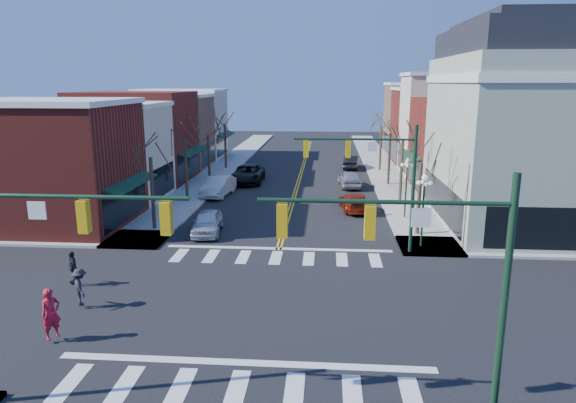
% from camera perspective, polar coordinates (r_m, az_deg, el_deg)
% --- Properties ---
extents(ground, '(160.00, 160.00, 0.00)m').
position_cam_1_polar(ground, '(22.53, -2.94, -11.50)').
color(ground, black).
rests_on(ground, ground).
extents(sidewalk_left, '(3.50, 70.00, 0.15)m').
position_cam_1_polar(sidewalk_left, '(42.92, -11.21, 0.35)').
color(sidewalk_left, '#9E9B93').
rests_on(sidewalk_left, ground).
extents(sidewalk_right, '(3.50, 70.00, 0.15)m').
position_cam_1_polar(sidewalk_right, '(41.81, 12.58, -0.05)').
color(sidewalk_right, '#9E9B93').
rests_on(sidewalk_right, ground).
extents(bldg_left_brick_a, '(10.00, 8.50, 8.00)m').
position_cam_1_polar(bldg_left_brick_a, '(37.24, -24.98, 3.59)').
color(bldg_left_brick_a, maroon).
rests_on(bldg_left_brick_a, ground).
extents(bldg_left_stucco_a, '(10.00, 7.00, 7.50)m').
position_cam_1_polar(bldg_left_stucco_a, '(44.12, -20.10, 5.00)').
color(bldg_left_stucco_a, beige).
rests_on(bldg_left_stucco_a, ground).
extents(bldg_left_brick_b, '(10.00, 9.00, 8.50)m').
position_cam_1_polar(bldg_left_brick_b, '(51.40, -16.51, 6.87)').
color(bldg_left_brick_b, maroon).
rests_on(bldg_left_brick_b, ground).
extents(bldg_left_tan, '(10.00, 7.50, 7.80)m').
position_cam_1_polar(bldg_left_tan, '(59.18, -13.68, 7.45)').
color(bldg_left_tan, '#956A52').
rests_on(bldg_left_tan, ground).
extents(bldg_left_stucco_b, '(10.00, 8.00, 8.20)m').
position_cam_1_polar(bldg_left_stucco_b, '(66.55, -11.64, 8.32)').
color(bldg_left_stucco_b, beige).
rests_on(bldg_left_stucco_b, ground).
extents(bldg_right_brick_a, '(10.00, 8.50, 8.00)m').
position_cam_1_polar(bldg_right_brick_a, '(48.11, 19.89, 5.93)').
color(bldg_right_brick_a, maroon).
rests_on(bldg_right_brick_a, ground).
extents(bldg_right_stucco, '(10.00, 7.00, 10.00)m').
position_cam_1_polar(bldg_right_stucco, '(55.48, 17.87, 7.98)').
color(bldg_right_stucco, beige).
rests_on(bldg_right_stucco, ground).
extents(bldg_right_brick_b, '(10.00, 8.00, 8.50)m').
position_cam_1_polar(bldg_right_brick_b, '(62.84, 16.27, 7.93)').
color(bldg_right_brick_b, maroon).
rests_on(bldg_right_brick_b, ground).
extents(bldg_right_tan, '(10.00, 8.00, 9.00)m').
position_cam_1_polar(bldg_right_tan, '(70.65, 14.97, 8.74)').
color(bldg_right_tan, '#956A52').
rests_on(bldg_right_tan, ground).
extents(victorian_corner, '(12.25, 14.25, 13.30)m').
position_cam_1_polar(victorian_corner, '(37.55, 26.18, 7.64)').
color(victorian_corner, '#9CA68F').
rests_on(victorian_corner, ground).
extents(traffic_mast_near_left, '(6.60, 0.28, 7.20)m').
position_cam_1_polar(traffic_mast_near_left, '(16.00, -26.97, -5.34)').
color(traffic_mast_near_left, '#14331E').
rests_on(traffic_mast_near_left, ground).
extents(traffic_mast_near_right, '(6.60, 0.28, 7.20)m').
position_cam_1_polar(traffic_mast_near_right, '(14.02, 15.99, -6.89)').
color(traffic_mast_near_right, '#14331E').
rests_on(traffic_mast_near_right, ground).
extents(traffic_mast_far_right, '(6.60, 0.28, 7.20)m').
position_cam_1_polar(traffic_mast_far_right, '(28.24, 10.13, 3.40)').
color(traffic_mast_far_right, '#14331E').
rests_on(traffic_mast_far_right, ground).
extents(lamppost_corner, '(0.36, 0.36, 4.33)m').
position_cam_1_polar(lamppost_corner, '(30.02, 14.84, 0.34)').
color(lamppost_corner, '#14331E').
rests_on(lamppost_corner, ground).
extents(lamppost_midblock, '(0.36, 0.36, 4.33)m').
position_cam_1_polar(lamppost_midblock, '(36.30, 13.04, 2.61)').
color(lamppost_midblock, '#14331E').
rests_on(lamppost_midblock, ground).
extents(tree_left_a, '(0.24, 0.24, 4.76)m').
position_cam_1_polar(tree_left_a, '(33.94, -14.81, 0.78)').
color(tree_left_a, '#382B21').
rests_on(tree_left_a, ground).
extents(tree_left_b, '(0.24, 0.24, 5.04)m').
position_cam_1_polar(tree_left_b, '(41.41, -11.25, 3.34)').
color(tree_left_b, '#382B21').
rests_on(tree_left_b, ground).
extents(tree_left_c, '(0.24, 0.24, 4.55)m').
position_cam_1_polar(tree_left_c, '(49.10, -8.77, 4.66)').
color(tree_left_c, '#382B21').
rests_on(tree_left_c, ground).
extents(tree_left_d, '(0.24, 0.24, 4.90)m').
position_cam_1_polar(tree_left_d, '(56.83, -6.96, 6.03)').
color(tree_left_d, '#382B21').
rests_on(tree_left_d, ground).
extents(tree_right_a, '(0.24, 0.24, 4.62)m').
position_cam_1_polar(tree_right_a, '(32.60, 14.35, 0.18)').
color(tree_right_a, '#382B21').
rests_on(tree_right_a, ground).
extents(tree_right_b, '(0.24, 0.24, 5.18)m').
position_cam_1_polar(tree_right_b, '(40.29, 12.47, 3.12)').
color(tree_right_b, '#382B21').
rests_on(tree_right_b, ground).
extents(tree_right_c, '(0.24, 0.24, 4.83)m').
position_cam_1_polar(tree_right_c, '(48.16, 11.16, 4.57)').
color(tree_right_c, '#382B21').
rests_on(tree_right_c, ground).
extents(tree_right_d, '(0.24, 0.24, 4.97)m').
position_cam_1_polar(tree_right_d, '(56.02, 10.23, 5.86)').
color(tree_right_d, '#382B21').
rests_on(tree_right_d, ground).
extents(car_left_near, '(2.16, 4.45, 1.46)m').
position_cam_1_polar(car_left_near, '(32.88, -8.97, -2.29)').
color(car_left_near, silver).
rests_on(car_left_near, ground).
extents(car_left_mid, '(2.30, 5.12, 1.63)m').
position_cam_1_polar(car_left_mid, '(43.63, -7.75, 1.69)').
color(car_left_mid, silver).
rests_on(car_left_mid, ground).
extents(car_left_far, '(2.86, 6.09, 1.68)m').
position_cam_1_polar(car_left_far, '(49.05, -4.50, 3.07)').
color(car_left_far, black).
rests_on(car_left_far, ground).
extents(car_right_near, '(2.40, 4.77, 1.33)m').
position_cam_1_polar(car_right_near, '(38.61, 7.38, -0.03)').
color(car_right_near, maroon).
rests_on(car_right_near, ground).
extents(car_right_mid, '(2.14, 4.66, 1.55)m').
position_cam_1_polar(car_right_mid, '(47.15, 6.86, 2.52)').
color(car_right_mid, '#B2B1B6').
rests_on(car_right_mid, ground).
extents(car_right_far, '(1.93, 4.59, 1.48)m').
position_cam_1_polar(car_right_far, '(57.47, 7.02, 4.39)').
color(car_right_far, black).
rests_on(car_right_far, ground).
extents(pedestrian_red_a, '(0.79, 0.84, 1.92)m').
position_cam_1_polar(pedestrian_red_a, '(21.10, -24.84, -11.25)').
color(pedestrian_red_a, red).
rests_on(pedestrian_red_a, sidewalk_left).
extents(pedestrian_dark_a, '(0.88, 0.95, 1.56)m').
position_cam_1_polar(pedestrian_dark_a, '(26.20, -22.81, -6.76)').
color(pedestrian_dark_a, black).
rests_on(pedestrian_dark_a, sidewalk_left).
extents(pedestrian_dark_b, '(1.09, 1.20, 1.61)m').
position_cam_1_polar(pedestrian_dark_b, '(23.62, -22.09, -8.78)').
color(pedestrian_dark_b, '#212129').
rests_on(pedestrian_dark_b, sidewalk_left).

